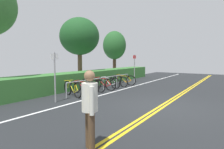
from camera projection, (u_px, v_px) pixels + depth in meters
The scene contains 18 objects.
ground_plane at pixel (162, 107), 7.50m from camera, with size 35.87×13.23×0.05m, color #232628.
centre_line_yellow_inner at pixel (164, 107), 7.46m from camera, with size 32.28×0.10×0.00m, color gold.
centre_line_yellow_outer at pixel (160, 106), 7.54m from camera, with size 32.28×0.10×0.00m, color gold.
bike_lane_stripe_white at pixel (93, 97), 9.27m from camera, with size 32.28×0.12×0.00m, color white.
bike_rack at pixel (104, 80), 11.51m from camera, with size 6.03×0.05×0.73m.
bicycle_0 at pixel (72, 89), 9.51m from camera, with size 0.68×1.71×0.78m.
bicycle_1 at pixel (84, 87), 10.24m from camera, with size 0.48×1.75×0.71m.
bicycle_2 at pixel (93, 85), 10.87m from camera, with size 0.46×1.77×0.75m.
bicycle_3 at pixel (103, 84), 11.46m from camera, with size 0.46×1.76×0.76m.
bicycle_4 at pixel (109, 83), 12.23m from camera, with size 0.46×1.72×0.71m.
bicycle_5 at pixel (119, 81), 12.93m from camera, with size 0.57×1.63×0.73m.
bicycle_6 at pixel (124, 80), 13.65m from camera, with size 0.46×1.79×0.73m.
pedestrian at pixel (90, 105), 3.89m from camera, with size 0.35×0.40×1.61m.
sign_post_near at pixel (55, 72), 8.13m from camera, with size 0.36×0.09×2.10m.
sign_post_far at pixel (134, 66), 14.80m from camera, with size 0.36×0.06×2.12m.
hedge_backdrop at pixel (94, 78), 13.78m from camera, with size 14.98×1.38×0.98m, color #387533.
tree_mid at pixel (80, 37), 14.30m from camera, with size 2.88×2.88×4.79m.
tree_far_right at pixel (114, 46), 19.36m from camera, with size 2.27×2.27×4.50m.
Camera 1 is at (-7.24, -2.35, 1.85)m, focal length 31.49 mm.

